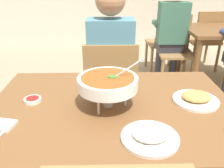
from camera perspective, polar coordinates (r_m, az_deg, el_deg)
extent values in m
cube|color=brown|center=(1.25, 0.14, -5.84)|extent=(1.28, 0.89, 0.04)
cylinder|color=brown|center=(1.86, -18.67, -9.61)|extent=(0.07, 0.07, 0.71)
cylinder|color=brown|center=(1.88, 18.16, -9.22)|extent=(0.07, 0.07, 0.71)
cube|color=olive|center=(2.12, -0.38, -1.34)|extent=(0.44, 0.44, 0.03)
cube|color=olive|center=(1.83, -0.31, 2.62)|extent=(0.42, 0.04, 0.45)
cylinder|color=olive|center=(2.40, 4.12, -4.09)|extent=(0.04, 0.04, 0.42)
cylinder|color=olive|center=(2.39, -5.00, -4.18)|extent=(0.04, 0.04, 0.42)
cylinder|color=olive|center=(2.08, 5.04, -9.20)|extent=(0.04, 0.04, 0.42)
cylinder|color=olive|center=(2.07, -5.62, -9.31)|extent=(0.04, 0.04, 0.42)
cylinder|color=#2D2D38|center=(2.24, 2.20, -5.91)|extent=(0.10, 0.10, 0.45)
cylinder|color=#2D2D38|center=(2.23, -2.95, -5.96)|extent=(0.10, 0.10, 0.45)
cube|color=#2D2D38|center=(2.06, -0.38, 0.28)|extent=(0.32, 0.32, 0.12)
cube|color=teal|center=(1.88, -0.37, 7.87)|extent=(0.36, 0.20, 0.50)
sphere|color=#A57756|center=(1.80, -0.40, 19.49)|extent=(0.22, 0.22, 0.22)
cylinder|color=teal|center=(2.09, 3.98, 8.19)|extent=(0.08, 0.28, 0.08)
cylinder|color=teal|center=(2.09, -4.88, 8.12)|extent=(0.08, 0.28, 0.08)
cylinder|color=silver|center=(1.21, 3.26, -3.15)|extent=(0.01, 0.01, 0.10)
cylinder|color=silver|center=(1.27, -3.06, -1.56)|extent=(0.01, 0.01, 0.10)
cylinder|color=silver|center=(1.14, -3.28, -5.08)|extent=(0.01, 0.01, 0.10)
torus|color=silver|center=(1.18, -1.04, -1.06)|extent=(0.21, 0.21, 0.01)
cylinder|color=#B2B2B7|center=(1.22, -1.01, -4.53)|extent=(0.05, 0.05, 0.04)
cone|color=orange|center=(1.20, -1.02, -3.20)|extent=(0.02, 0.02, 0.04)
cylinder|color=white|center=(1.17, -1.05, 0.26)|extent=(0.30, 0.30, 0.06)
cylinder|color=#994C1E|center=(1.16, -1.06, 1.38)|extent=(0.26, 0.26, 0.01)
ellipsoid|color=#388433|center=(1.15, -0.07, 1.80)|extent=(0.05, 0.03, 0.01)
cylinder|color=silver|center=(1.17, 3.36, 3.39)|extent=(0.18, 0.01, 0.13)
cylinder|color=white|center=(1.01, 9.09, -12.70)|extent=(0.24, 0.24, 0.01)
ellipsoid|color=white|center=(0.99, 9.19, -11.53)|extent=(0.15, 0.13, 0.04)
cylinder|color=white|center=(1.34, 19.46, -3.75)|extent=(0.24, 0.24, 0.01)
ellipsoid|color=tan|center=(1.33, 19.62, -2.79)|extent=(0.15, 0.13, 0.04)
cylinder|color=white|center=(1.33, -18.56, -3.67)|extent=(0.09, 0.09, 0.02)
cylinder|color=maroon|center=(1.33, -18.61, -3.33)|extent=(0.07, 0.07, 0.01)
cube|color=white|center=(1.18, -25.15, -8.87)|extent=(0.13, 0.10, 0.02)
cube|color=silver|center=(1.13, -24.65, -10.51)|extent=(0.06, 0.17, 0.01)
cylinder|color=brown|center=(2.97, 19.58, 3.54)|extent=(0.07, 0.07, 0.71)
cylinder|color=brown|center=(3.58, 16.03, 7.55)|extent=(0.07, 0.07, 0.71)
cylinder|color=olive|center=(3.09, 25.18, 0.42)|extent=(0.04, 0.04, 0.42)
cube|color=olive|center=(3.21, 15.08, 7.12)|extent=(0.46, 0.46, 0.03)
cube|color=olive|center=(3.33, 14.80, 12.11)|extent=(0.42, 0.06, 0.45)
cylinder|color=olive|center=(3.07, 11.91, 2.15)|extent=(0.04, 0.04, 0.42)
cylinder|color=olive|center=(3.16, 18.71, 2.02)|extent=(0.04, 0.04, 0.42)
cylinder|color=olive|center=(3.42, 10.88, 4.63)|extent=(0.04, 0.04, 0.42)
cylinder|color=olive|center=(3.50, 17.05, 4.46)|extent=(0.04, 0.04, 0.42)
cube|color=olive|center=(3.96, 20.90, 9.69)|extent=(0.47, 0.47, 0.03)
cube|color=olive|center=(3.74, 22.75, 12.37)|extent=(0.42, 0.07, 0.45)
cylinder|color=olive|center=(4.27, 21.71, 7.42)|extent=(0.04, 0.04, 0.42)
cylinder|color=olive|center=(4.11, 16.93, 7.49)|extent=(0.04, 0.04, 0.42)
cylinder|color=olive|center=(3.95, 24.03, 5.68)|extent=(0.04, 0.04, 0.42)
cylinder|color=olive|center=(3.78, 18.96, 5.71)|extent=(0.04, 0.04, 0.42)
cube|color=olive|center=(3.65, 12.02, 9.58)|extent=(0.46, 0.46, 0.03)
cube|color=olive|center=(3.66, 15.46, 13.14)|extent=(0.06, 0.42, 0.45)
cylinder|color=olive|center=(3.85, 8.25, 7.15)|extent=(0.04, 0.04, 0.42)
cylinder|color=olive|center=(3.50, 9.48, 5.23)|extent=(0.04, 0.04, 0.42)
cylinder|color=olive|center=(3.94, 13.70, 7.14)|extent=(0.04, 0.04, 0.42)
cylinder|color=olive|center=(3.60, 15.40, 5.25)|extent=(0.04, 0.04, 0.42)
cylinder|color=#2D2D38|center=(3.42, 14.48, 4.57)|extent=(0.10, 0.10, 0.45)
cylinder|color=#2D2D38|center=(3.37, 11.20, 4.60)|extent=(0.10, 0.10, 0.45)
cube|color=#2D2D38|center=(3.27, 13.48, 9.02)|extent=(0.32, 0.32, 0.12)
cube|color=#3D6B56|center=(3.13, 14.41, 14.06)|extent=(0.36, 0.20, 0.50)
cylinder|color=#3D6B56|center=(3.37, 16.16, 13.74)|extent=(0.08, 0.28, 0.08)
cylinder|color=#3D6B56|center=(3.29, 10.67, 14.03)|extent=(0.08, 0.28, 0.08)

